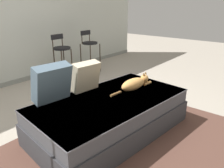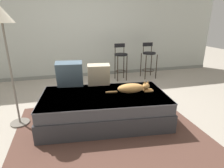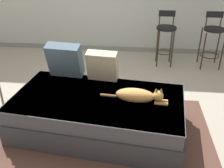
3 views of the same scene
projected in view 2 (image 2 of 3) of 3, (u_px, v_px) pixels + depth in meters
The scene contains 11 objects.
ground_plane at pixel (100, 109), 3.36m from camera, with size 16.00×16.00×0.00m, color #A89E8E.
wall_back_panel at pixel (82, 29), 4.99m from camera, with size 8.00×0.10×2.60m, color #B7BCB2.
wall_baseboard_trim at pixel (85, 74), 5.35m from camera, with size 8.00×0.02×0.09m, color gray.
area_rug at pixel (109, 130), 2.72m from camera, with size 2.61×2.13×0.01m, color brown.
couch at pixel (104, 107), 2.92m from camera, with size 2.02×1.24×0.45m.
throw_pillow_corner at pixel (70, 74), 3.09m from camera, with size 0.45×0.30×0.45m.
throw_pillow_middle at pixel (99, 75), 3.16m from camera, with size 0.39×0.25×0.39m.
cat at pixel (133, 88), 2.89m from camera, with size 0.74×0.21×0.19m.
bar_stool_near_window at pixel (121, 58), 4.87m from camera, with size 0.34×0.34×0.94m.
bar_stool_by_doorway at pixel (149, 58), 5.07m from camera, with size 0.34×0.34×0.94m.
floor_lamp at pixel (3, 27), 2.44m from camera, with size 0.32×0.32×1.71m.
Camera 2 is at (-0.56, -2.98, 1.52)m, focal length 30.00 mm.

